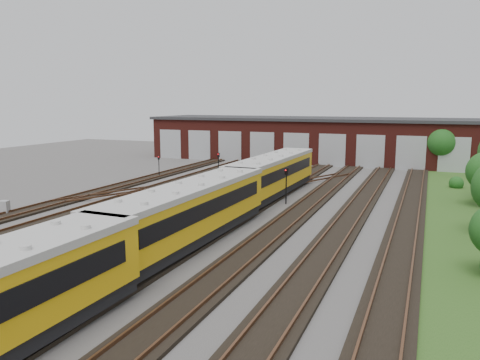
% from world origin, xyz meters
% --- Properties ---
extents(ground, '(120.00, 120.00, 0.00)m').
position_xyz_m(ground, '(0.00, 0.00, 0.00)').
color(ground, '#44413F').
rests_on(ground, ground).
extents(track_network, '(30.40, 70.00, 0.33)m').
position_xyz_m(track_network, '(-0.17, 0.59, 0.11)').
color(track_network, black).
rests_on(track_network, ground).
extents(maintenance_shed, '(51.00, 12.50, 6.35)m').
position_xyz_m(maintenance_shed, '(-0.01, 39.97, 3.20)').
color(maintenance_shed, '#571B15').
rests_on(maintenance_shed, ground).
extents(grass_verge, '(8.00, 55.00, 0.05)m').
position_xyz_m(grass_verge, '(19.00, 10.00, 0.03)').
color(grass_verge, '#284C19').
rests_on(grass_verge, ground).
extents(metro_train, '(3.36, 48.54, 3.41)m').
position_xyz_m(metro_train, '(2.00, -4.43, 2.07)').
color(metro_train, black).
rests_on(metro_train, ground).
extents(signal_mast_0, '(0.27, 0.26, 2.61)m').
position_xyz_m(signal_mast_0, '(-13.36, 16.68, 1.69)').
color(signal_mast_0, black).
rests_on(signal_mast_0, ground).
extents(signal_mast_1, '(0.27, 0.25, 3.07)m').
position_xyz_m(signal_mast_1, '(-6.49, 18.05, 1.97)').
color(signal_mast_1, black).
rests_on(signal_mast_1, ground).
extents(signal_mast_2, '(0.32, 0.30, 3.10)m').
position_xyz_m(signal_mast_2, '(4.08, 8.83, 2.01)').
color(signal_mast_2, black).
rests_on(signal_mast_2, ground).
extents(signal_mast_3, '(0.31, 0.29, 3.55)m').
position_xyz_m(signal_mast_3, '(2.68, 9.22, 2.26)').
color(signal_mast_3, black).
rests_on(signal_mast_3, ground).
extents(relay_cabinet_0, '(0.79, 0.72, 1.10)m').
position_xyz_m(relay_cabinet_0, '(-15.00, -3.02, 0.55)').
color(relay_cabinet_0, '#A6A8AB').
rests_on(relay_cabinet_0, ground).
extents(relay_cabinet_1, '(0.65, 0.61, 0.86)m').
position_xyz_m(relay_cabinet_1, '(-3.91, 27.64, 0.43)').
color(relay_cabinet_1, '#A6A8AB').
rests_on(relay_cabinet_1, ground).
extents(relay_cabinet_2, '(0.65, 0.60, 0.88)m').
position_xyz_m(relay_cabinet_2, '(-5.55, 15.07, 0.44)').
color(relay_cabinet_2, '#A6A8AB').
rests_on(relay_cabinet_2, ground).
extents(relay_cabinet_3, '(0.54, 0.46, 0.88)m').
position_xyz_m(relay_cabinet_3, '(-0.30, 19.29, 0.44)').
color(relay_cabinet_3, '#A6A8AB').
rests_on(relay_cabinet_3, ground).
extents(relay_cabinet_4, '(0.76, 0.69, 1.04)m').
position_xyz_m(relay_cabinet_4, '(2.12, 5.55, 0.52)').
color(relay_cabinet_4, '#A6A8AB').
rests_on(relay_cabinet_4, ground).
extents(tree_0, '(3.89, 3.89, 6.44)m').
position_xyz_m(tree_0, '(16.50, 35.00, 4.14)').
color(tree_0, '#342517').
rests_on(tree_0, ground).
extents(bush_1, '(1.42, 1.42, 1.42)m').
position_xyz_m(bush_1, '(17.90, 22.63, 0.71)').
color(bush_1, '#174914').
rests_on(bush_1, ground).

